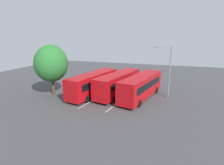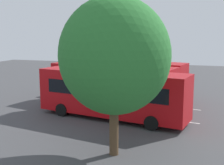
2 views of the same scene
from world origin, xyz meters
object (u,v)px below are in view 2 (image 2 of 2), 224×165
Objects in this scene: pedestrian at (58,84)px; street_lamp at (125,48)px; bus_far_left at (128,77)px; bus_center_left at (111,83)px; depot_tree at (114,56)px; bus_center_right at (111,93)px.

street_lamp reaches higher than pedestrian.
bus_far_left is 1.00× the size of bus_center_left.
bus_center_left is 1.43× the size of depot_tree.
depot_tree reaches higher than bus_center_right.
street_lamp reaches higher than bus_center_left.
bus_center_right is 6.86m from depot_tree.
bus_far_left is 1.45× the size of street_lamp.
bus_center_right is (-1.16, 3.61, 0.00)m from bus_center_left.
bus_far_left is at bearing -74.09° from bus_center_right.
depot_tree is (-9.15, 11.80, 3.70)m from pedestrian.
street_lamp is at bearing -76.72° from depot_tree.
bus_center_right reaches higher than pedestrian.
bus_center_right is at bearing 120.55° from bus_center_left.
bus_far_left is 6.06× the size of pedestrian.
depot_tree is at bearing 3.32° from street_lamp.
street_lamp is at bearing 5.70° from pedestrian.
street_lamp reaches higher than bus_center_right.
street_lamp is at bearing -57.07° from bus_far_left.
street_lamp is at bearing -69.26° from bus_center_right.
pedestrian is (6.50, 1.21, -0.73)m from bus_far_left.
depot_tree is at bearing 114.78° from bus_far_left.
bus_center_right is 1.43× the size of depot_tree.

